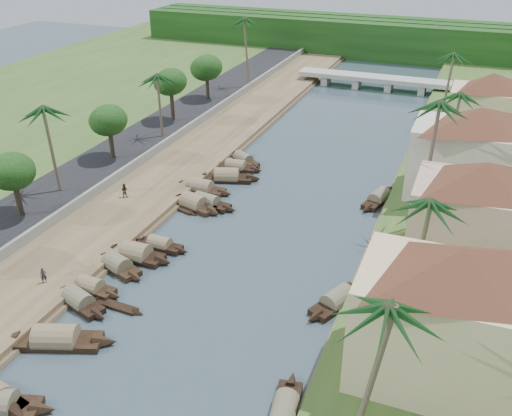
% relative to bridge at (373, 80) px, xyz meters
% --- Properties ---
extents(ground, '(220.00, 220.00, 0.00)m').
position_rel_bridge_xyz_m(ground, '(-0.00, -72.00, -1.72)').
color(ground, '#35454F').
rests_on(ground, ground).
extents(left_bank, '(10.00, 180.00, 0.80)m').
position_rel_bridge_xyz_m(left_bank, '(-16.00, -52.00, -1.32)').
color(left_bank, brown).
rests_on(left_bank, ground).
extents(right_bank, '(16.00, 180.00, 1.20)m').
position_rel_bridge_xyz_m(right_bank, '(19.00, -52.00, -1.12)').
color(right_bank, '#315220').
rests_on(right_bank, ground).
extents(road, '(8.00, 180.00, 1.40)m').
position_rel_bridge_xyz_m(road, '(-24.50, -52.00, -1.02)').
color(road, black).
rests_on(road, ground).
extents(retaining_wall, '(0.40, 180.00, 1.10)m').
position_rel_bridge_xyz_m(retaining_wall, '(-20.20, -52.00, -0.37)').
color(retaining_wall, gray).
rests_on(retaining_wall, left_bank).
extents(treeline, '(120.00, 14.00, 8.00)m').
position_rel_bridge_xyz_m(treeline, '(-0.00, 28.00, 2.28)').
color(treeline, black).
rests_on(treeline, ground).
extents(bridge, '(28.00, 4.00, 2.40)m').
position_rel_bridge_xyz_m(bridge, '(0.00, 0.00, 0.00)').
color(bridge, '#A4A399').
rests_on(bridge, ground).
extents(building_near, '(14.85, 14.85, 10.20)m').
position_rel_bridge_xyz_m(building_near, '(18.99, -74.00, 4.66)').
color(building_near, beige).
rests_on(building_near, right_bank).
extents(building_mid, '(14.11, 14.11, 9.70)m').
position_rel_bridge_xyz_m(building_mid, '(19.99, -58.00, 4.41)').
color(building_mid, '#CEA992').
rests_on(building_mid, right_bank).
extents(building_far, '(15.59, 15.59, 10.20)m').
position_rel_bridge_xyz_m(building_far, '(18.99, -44.00, 4.66)').
color(building_far, silver).
rests_on(building_far, right_bank).
extents(building_distant, '(12.62, 12.62, 9.20)m').
position_rel_bridge_xyz_m(building_distant, '(19.99, -24.00, 4.16)').
color(building_distant, beige).
rests_on(building_distant, right_bank).
extents(sampan_2, '(9.65, 5.02, 2.48)m').
position_rel_bridge_xyz_m(sampan_2, '(-8.58, -79.90, -1.30)').
color(sampan_2, black).
rests_on(sampan_2, ground).
extents(sampan_3, '(7.50, 3.86, 2.02)m').
position_rel_bridge_xyz_m(sampan_3, '(-10.04, -75.21, -1.31)').
color(sampan_3, black).
rests_on(sampan_3, ground).
extents(sampan_4, '(6.61, 1.91, 1.91)m').
position_rel_bridge_xyz_m(sampan_4, '(-10.33, -73.20, -1.32)').
color(sampan_4, black).
rests_on(sampan_4, ground).
extents(sampan_5, '(7.74, 2.21, 2.44)m').
position_rel_bridge_xyz_m(sampan_5, '(-9.48, -67.17, -1.30)').
color(sampan_5, black).
rests_on(sampan_5, ground).
extents(sampan_6, '(7.21, 3.95, 2.13)m').
position_rel_bridge_xyz_m(sampan_6, '(-10.06, -69.43, -1.31)').
color(sampan_6, black).
rests_on(sampan_6, ground).
extents(sampan_7, '(6.50, 1.65, 1.78)m').
position_rel_bridge_xyz_m(sampan_7, '(-8.28, -64.74, -1.32)').
color(sampan_7, black).
rests_on(sampan_7, ground).
extents(sampan_8, '(7.93, 3.93, 2.37)m').
position_rel_bridge_xyz_m(sampan_8, '(-9.14, -55.69, -1.30)').
color(sampan_8, black).
rests_on(sampan_8, ground).
extents(sampan_9, '(8.16, 2.79, 2.05)m').
position_rel_bridge_xyz_m(sampan_9, '(-8.05, -54.71, -1.31)').
color(sampan_9, black).
rests_on(sampan_9, ground).
extents(sampan_10, '(8.35, 2.11, 2.28)m').
position_rel_bridge_xyz_m(sampan_10, '(-10.33, -51.67, -1.30)').
color(sampan_10, black).
rests_on(sampan_10, ground).
extents(sampan_11, '(8.77, 4.43, 2.44)m').
position_rel_bridge_xyz_m(sampan_11, '(-8.67, -47.74, -1.30)').
color(sampan_11, black).
rests_on(sampan_11, ground).
extents(sampan_12, '(7.10, 4.98, 1.83)m').
position_rel_bridge_xyz_m(sampan_12, '(-9.02, -41.58, -1.32)').
color(sampan_12, black).
rests_on(sampan_12, ground).
extents(sampan_13, '(7.28, 2.07, 2.00)m').
position_rel_bridge_xyz_m(sampan_13, '(-8.92, -44.37, -1.31)').
color(sampan_13, black).
rests_on(sampan_13, ground).
extents(sampan_14, '(2.75, 8.34, 2.02)m').
position_rel_bridge_xyz_m(sampan_14, '(9.97, -80.46, -1.31)').
color(sampan_14, black).
rests_on(sampan_14, ground).
extents(sampan_15, '(4.63, 7.83, 2.12)m').
position_rel_bridge_xyz_m(sampan_15, '(10.18, -67.23, -1.31)').
color(sampan_15, black).
rests_on(sampan_15, ground).
extents(sampan_16, '(3.55, 8.30, 2.03)m').
position_rel_bridge_xyz_m(sampan_16, '(9.85, -46.59, -1.31)').
color(sampan_16, black).
rests_on(sampan_16, ground).
extents(canoe_1, '(5.53, 1.20, 0.89)m').
position_rel_bridge_xyz_m(canoe_1, '(-6.98, -74.34, -1.62)').
color(canoe_1, black).
rests_on(canoe_1, ground).
extents(canoe_2, '(5.37, 2.31, 0.78)m').
position_rel_bridge_xyz_m(canoe_2, '(-10.44, -56.68, -1.62)').
color(canoe_2, black).
rests_on(canoe_2, ground).
extents(palm_0, '(3.20, 3.20, 13.11)m').
position_rel_bridge_xyz_m(palm_0, '(15.00, -83.29, 10.77)').
color(palm_0, brown).
rests_on(palm_0, ground).
extents(palm_1, '(3.20, 3.20, 11.36)m').
position_rel_bridge_xyz_m(palm_1, '(16.00, -67.54, 9.05)').
color(palm_1, brown).
rests_on(palm_1, ground).
extents(palm_2, '(3.20, 3.20, 14.36)m').
position_rel_bridge_xyz_m(palm_2, '(15.00, -52.94, 11.93)').
color(palm_2, brown).
rests_on(palm_2, ground).
extents(palm_3, '(3.20, 3.20, 10.39)m').
position_rel_bridge_xyz_m(palm_3, '(16.00, -34.66, 8.12)').
color(palm_3, brown).
rests_on(palm_3, ground).
extents(palm_5, '(3.20, 3.20, 11.19)m').
position_rel_bridge_xyz_m(palm_5, '(-24.00, -59.84, 9.09)').
color(palm_5, brown).
rests_on(palm_5, ground).
extents(palm_6, '(3.20, 3.20, 10.09)m').
position_rel_bridge_xyz_m(palm_6, '(-22.00, -40.04, 8.03)').
color(palm_6, brown).
rests_on(palm_6, ground).
extents(palm_7, '(3.20, 3.20, 11.74)m').
position_rel_bridge_xyz_m(palm_7, '(14.00, -18.87, 9.42)').
color(palm_7, brown).
rests_on(palm_7, ground).
extents(palm_8, '(3.20, 3.20, 13.26)m').
position_rel_bridge_xyz_m(palm_8, '(-20.50, -11.55, 11.09)').
color(palm_8, brown).
rests_on(palm_8, ground).
extents(tree_2, '(4.56, 4.56, 6.73)m').
position_rel_bridge_xyz_m(tree_2, '(-24.00, -65.98, 4.45)').
color(tree_2, '#3F3224').
rests_on(tree_2, ground).
extents(tree_3, '(4.54, 4.54, 6.81)m').
position_rel_bridge_xyz_m(tree_3, '(-24.00, -49.22, 4.53)').
color(tree_3, '#3F3224').
rests_on(tree_3, ground).
extents(tree_4, '(4.59, 4.59, 7.70)m').
position_rel_bridge_xyz_m(tree_4, '(-24.00, -33.25, 5.38)').
color(tree_4, '#3F3224').
rests_on(tree_4, ground).
extents(tree_5, '(4.91, 4.91, 7.17)m').
position_rel_bridge_xyz_m(tree_5, '(-24.00, -21.12, 4.74)').
color(tree_5, '#3F3224').
rests_on(tree_5, ground).
extents(person_near, '(0.62, 0.63, 1.46)m').
position_rel_bridge_xyz_m(person_near, '(-14.06, -74.48, -0.19)').
color(person_near, '#25242B').
rests_on(person_near, left_bank).
extents(person_far, '(0.91, 0.78, 1.64)m').
position_rel_bridge_xyz_m(person_far, '(-16.90, -57.53, -0.10)').
color(person_far, '#343225').
rests_on(person_far, left_bank).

